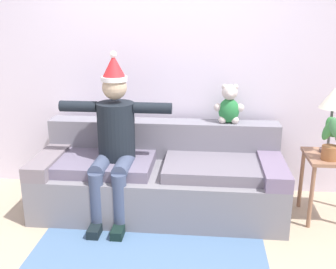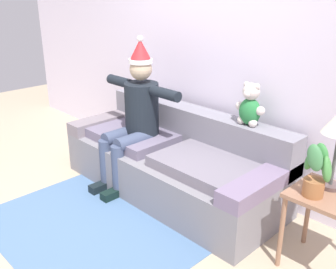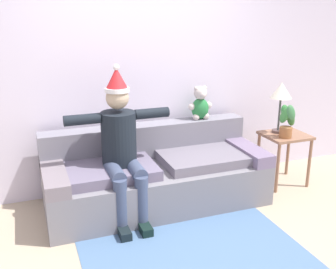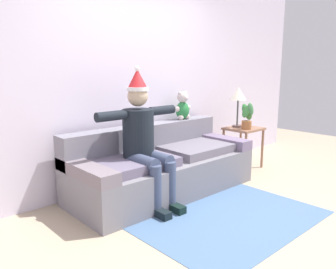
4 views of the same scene
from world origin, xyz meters
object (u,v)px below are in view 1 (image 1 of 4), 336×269
(person_seated, at_px, (114,137))
(teddy_bear, at_px, (229,106))
(couch, at_px, (160,177))
(table_lamp, at_px, (333,101))
(potted_plant, at_px, (332,138))
(side_table, at_px, (333,167))

(person_seated, relative_size, teddy_bear, 3.93)
(couch, xyz_separation_m, table_lamp, (1.52, 0.03, 0.77))
(teddy_bear, bearing_deg, potted_plant, -28.04)
(side_table, bearing_deg, potted_plant, -125.59)
(couch, bearing_deg, potted_plant, -6.32)
(teddy_bear, xyz_separation_m, potted_plant, (0.85, -0.45, -0.16))
(couch, distance_m, teddy_bear, 0.96)
(couch, relative_size, side_table, 3.75)
(side_table, bearing_deg, person_seated, -177.11)
(teddy_bear, relative_size, potted_plant, 0.95)
(side_table, relative_size, table_lamp, 1.03)
(person_seated, xyz_separation_m, potted_plant, (1.88, -0.00, 0.04))
(side_table, bearing_deg, table_lamp, 113.98)
(side_table, height_order, table_lamp, table_lamp)
(person_seated, height_order, teddy_bear, person_seated)
(side_table, distance_m, table_lamp, 0.58)
(table_lamp, distance_m, potted_plant, 0.34)
(side_table, distance_m, potted_plant, 0.32)
(couch, height_order, potted_plant, potted_plant)
(couch, relative_size, teddy_bear, 5.97)
(person_seated, bearing_deg, table_lamp, 5.66)
(side_table, bearing_deg, teddy_bear, 159.15)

